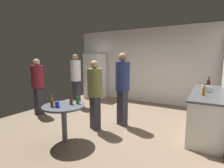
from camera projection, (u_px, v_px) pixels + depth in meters
ground_plane at (103, 124)px, 4.42m from camera, size 5.20×5.20×0.10m
wall_back at (141, 66)px, 6.47m from camera, size 5.32×0.06×2.70m
refrigerator at (95, 76)px, 7.04m from camera, size 0.70×0.68×1.80m
kitchen_counter at (206, 112)px, 3.85m from camera, size 0.64×2.20×0.90m
kettle at (206, 89)px, 3.77m from camera, size 0.24×0.17×0.18m
wine_bottle_on_counter at (209, 84)px, 4.05m from camera, size 0.08×0.08×0.31m
beer_bottle_on_counter at (204, 91)px, 3.40m from camera, size 0.06×0.06×0.23m
foreground_table at (64, 111)px, 3.32m from camera, size 0.80×0.80×0.73m
beer_bottle_amber at (52, 102)px, 3.20m from camera, size 0.06×0.06×0.23m
beer_bottle_brown at (71, 100)px, 3.37m from camera, size 0.06×0.06×0.23m
beer_bottle_green at (78, 100)px, 3.41m from camera, size 0.06×0.06×0.23m
plastic_cup_blue at (57, 104)px, 3.17m from camera, size 0.08×0.08×0.11m
person_in_white_shirt at (76, 76)px, 5.80m from camera, size 0.36×0.36×1.77m
person_in_navy_shirt at (122, 83)px, 4.12m from camera, size 0.44×0.44×1.76m
person_in_maroon_shirt at (38, 82)px, 4.96m from camera, size 0.37×0.37×1.62m
person_in_olive_shirt at (95, 90)px, 3.88m from camera, size 0.45×0.45×1.58m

